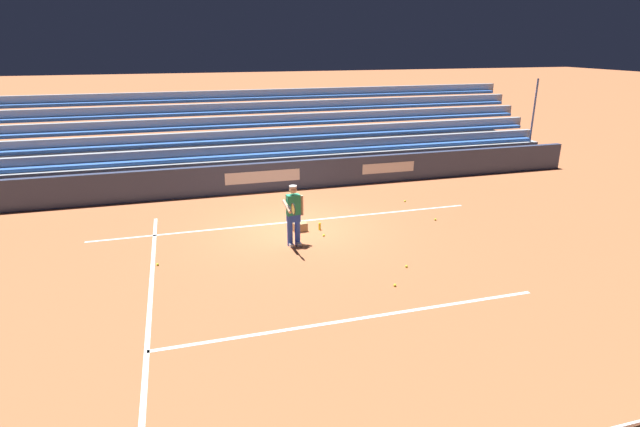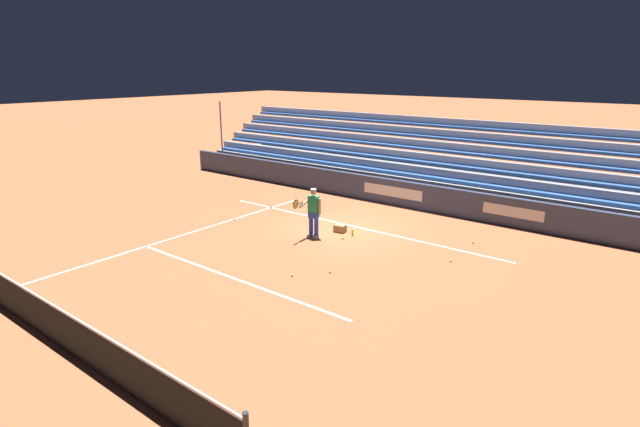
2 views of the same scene
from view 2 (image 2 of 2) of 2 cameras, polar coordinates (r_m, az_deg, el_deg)
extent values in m
plane|color=#B7663D|center=(18.22, 2.76, -1.81)|extent=(160.00, 160.00, 0.00)
cube|color=white|center=(18.61, 3.65, -1.42)|extent=(12.00, 0.10, 0.01)
cube|color=white|center=(18.25, -15.34, -2.36)|extent=(0.10, 12.00, 0.01)
cube|color=white|center=(14.36, -10.11, -7.19)|extent=(8.22, 0.10, 0.01)
cube|color=#384260|center=(21.41, 9.09, 2.30)|extent=(25.87, 0.24, 1.10)
cube|color=silver|center=(21.42, 8.26, 2.50)|extent=(2.80, 0.01, 0.44)
cube|color=silver|center=(19.53, 21.17, 0.18)|extent=(2.20, 0.01, 0.40)
cube|color=#9EA3A8|center=(23.66, 12.16, 3.49)|extent=(24.57, 4.00, 1.10)
cube|color=blue|center=(22.13, 10.43, 4.37)|extent=(24.08, 0.40, 0.12)
cube|color=#9EA3A8|center=(22.35, 10.78, 4.85)|extent=(24.57, 0.24, 0.45)
cube|color=blue|center=(22.74, 11.43, 5.80)|extent=(24.08, 0.40, 0.12)
cube|color=#9EA3A8|center=(22.97, 11.77, 6.25)|extent=(24.57, 0.24, 0.45)
cube|color=blue|center=(23.38, 12.39, 7.14)|extent=(24.08, 0.40, 0.12)
cube|color=#9EA3A8|center=(23.61, 12.71, 7.57)|extent=(24.57, 0.24, 0.45)
cube|color=blue|center=(24.03, 13.30, 8.41)|extent=(24.08, 0.40, 0.12)
cube|color=#9EA3A8|center=(24.27, 13.60, 8.81)|extent=(24.57, 0.24, 0.45)
cube|color=blue|center=(24.70, 14.16, 9.62)|extent=(24.08, 0.40, 0.12)
cube|color=#9EA3A8|center=(24.94, 14.46, 9.99)|extent=(24.57, 0.24, 0.45)
cylinder|color=#4C70B2|center=(29.17, -11.19, 8.68)|extent=(0.08, 0.08, 3.85)
cylinder|color=blue|center=(17.23, -0.42, -1.34)|extent=(0.15, 0.15, 0.88)
cylinder|color=blue|center=(17.34, -1.04, -1.22)|extent=(0.15, 0.15, 0.88)
cube|color=white|center=(17.30, -0.53, -2.63)|extent=(0.14, 0.29, 0.09)
cube|color=white|center=(17.42, -1.14, -2.51)|extent=(0.14, 0.29, 0.09)
cube|color=blue|center=(17.18, -0.73, -0.13)|extent=(0.36, 0.25, 0.20)
cube|color=#239366|center=(17.08, -0.74, 1.06)|extent=(0.38, 0.25, 0.58)
sphere|color=tan|center=(16.96, -0.76, 2.45)|extent=(0.21, 0.21, 0.21)
cylinder|color=white|center=(16.94, -0.76, 2.74)|extent=(0.20, 0.20, 0.05)
cylinder|color=tan|center=(16.96, -0.04, 0.81)|extent=(0.09, 0.09, 0.56)
cylinder|color=tan|center=(17.03, -1.80, 1.18)|extent=(0.15, 0.59, 0.24)
cylinder|color=black|center=(16.83, -2.25, 1.17)|extent=(0.06, 0.30, 0.03)
torus|color=black|center=(16.60, -2.80, 1.08)|extent=(0.06, 0.31, 0.31)
cylinder|color=#D6D14C|center=(16.60, -2.80, 1.08)|extent=(0.03, 0.27, 0.27)
cube|color=#A87F51|center=(17.89, 2.30, -1.71)|extent=(0.43, 0.34, 0.26)
sphere|color=#CCE533|center=(15.70, 14.71, -5.28)|extent=(0.07, 0.07, 0.07)
sphere|color=#CCE533|center=(14.42, 1.16, -6.70)|extent=(0.07, 0.07, 0.07)
sphere|color=#CCE533|center=(14.21, -3.21, -7.08)|extent=(0.07, 0.07, 0.07)
sphere|color=#CCE533|center=(19.54, -9.75, -0.67)|extent=(0.07, 0.07, 0.07)
sphere|color=#CCE533|center=(17.51, 17.10, -3.20)|extent=(0.07, 0.07, 0.07)
sphere|color=#CCE533|center=(17.15, 2.64, -2.88)|extent=(0.07, 0.07, 0.07)
cylinder|color=yellow|center=(17.52, 3.73, -2.20)|extent=(0.07, 0.07, 0.22)
cube|color=black|center=(11.91, -27.47, -11.67)|extent=(11.00, 0.02, 0.91)
cube|color=white|center=(11.71, -27.78, -9.58)|extent=(11.00, 0.04, 0.05)
camera|label=1|loc=(13.16, -51.52, 8.98)|focal=28.00mm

